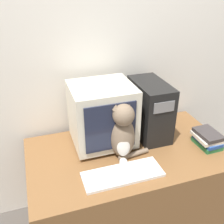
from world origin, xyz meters
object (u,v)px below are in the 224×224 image
at_px(cat, 123,133).
at_px(pen, 92,172).
at_px(keyboard, 123,174).
at_px(book_stack, 207,139).
at_px(computer_tower, 150,109).
at_px(crt_monitor, 102,115).

height_order(cat, pen, cat).
relative_size(keyboard, book_stack, 2.37).
xyz_separation_m(cat, pen, (-0.23, -0.09, -0.18)).
height_order(computer_tower, book_stack, computer_tower).
bearing_deg(computer_tower, keyboard, -132.44).
relative_size(crt_monitor, pen, 2.87).
relative_size(book_stack, pen, 1.35).
height_order(cat, book_stack, cat).
relative_size(cat, book_stack, 1.93).
bearing_deg(cat, computer_tower, 51.29).
xyz_separation_m(keyboard, cat, (0.06, 0.17, 0.17)).
xyz_separation_m(crt_monitor, keyboard, (0.01, -0.37, -0.22)).
height_order(computer_tower, pen, computer_tower).
bearing_deg(cat, pen, -143.51).
distance_m(computer_tower, cat, 0.35).
bearing_deg(pen, book_stack, 1.59).
relative_size(crt_monitor, computer_tower, 1.07).
xyz_separation_m(computer_tower, book_stack, (0.32, -0.27, -0.15)).
distance_m(keyboard, book_stack, 0.68).
bearing_deg(book_stack, cat, 173.69).
relative_size(computer_tower, cat, 1.03).
bearing_deg(pen, crt_monitor, 62.06).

